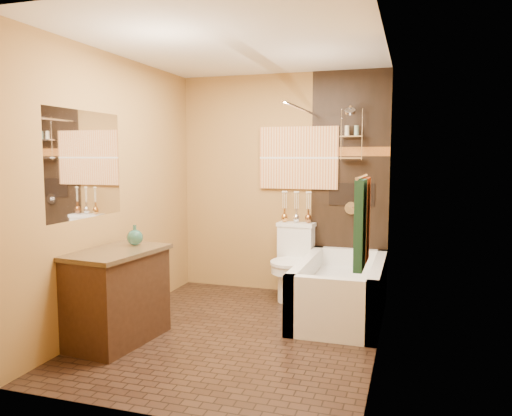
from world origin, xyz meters
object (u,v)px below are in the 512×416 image
at_px(sunset_painting, 299,158).
at_px(bathtub, 341,294).
at_px(vanity, 116,296).
at_px(toilet, 292,261).

xyz_separation_m(sunset_painting, bathtub, (0.60, -0.73, -1.33)).
bearing_deg(sunset_painting, vanity, -119.78).
xyz_separation_m(sunset_painting, vanity, (-1.12, -1.96, -1.15)).
relative_size(sunset_painting, bathtub, 0.60).
bearing_deg(sunset_painting, bathtub, -50.39).
relative_size(sunset_painting, toilet, 1.09).
xyz_separation_m(toilet, vanity, (-1.12, -1.69, -0.02)).
bearing_deg(toilet, sunset_painting, 94.46).
xyz_separation_m(bathtub, vanity, (-1.72, -1.24, 0.18)).
distance_m(sunset_painting, vanity, 2.54).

